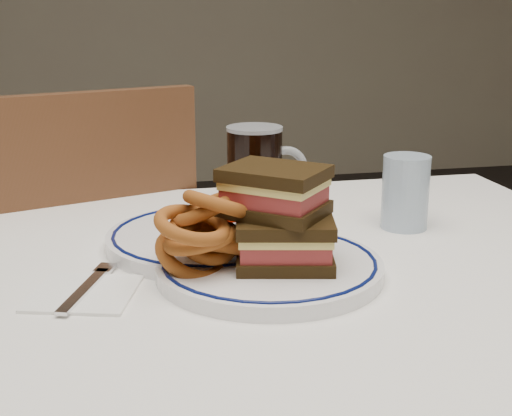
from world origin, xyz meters
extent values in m
cube|color=white|center=(0.00, 0.00, 0.73)|extent=(1.26, 0.86, 0.03)
cylinder|color=#4A2D17|center=(0.54, 0.34, 0.35)|extent=(0.06, 0.06, 0.71)
cube|color=white|center=(0.00, 0.43, 0.65)|extent=(1.26, 0.01, 0.17)
cube|color=#4A2D17|center=(-0.21, 0.58, 0.44)|extent=(0.55, 0.55, 0.04)
cylinder|color=#4A2D17|center=(-0.09, 0.81, 0.21)|extent=(0.04, 0.04, 0.42)
cube|color=#4A2D17|center=(-0.15, 0.39, 0.70)|extent=(0.42, 0.16, 0.48)
cylinder|color=white|center=(0.09, -0.03, 0.76)|extent=(0.29, 0.29, 0.02)
torus|color=#0A134D|center=(0.09, -0.03, 0.77)|extent=(0.27, 0.27, 0.01)
cube|color=black|center=(0.10, -0.05, 0.78)|extent=(0.14, 0.12, 0.02)
cube|color=maroon|center=(0.10, -0.05, 0.80)|extent=(0.13, 0.11, 0.02)
cube|color=#EED66A|center=(0.10, -0.05, 0.81)|extent=(0.13, 0.11, 0.01)
cube|color=black|center=(0.10, -0.05, 0.82)|extent=(0.14, 0.12, 0.02)
cube|color=black|center=(0.09, -0.03, 0.84)|extent=(0.15, 0.15, 0.02)
cube|color=maroon|center=(0.09, -0.03, 0.86)|extent=(0.14, 0.14, 0.02)
cube|color=#EED66A|center=(0.09, -0.03, 0.87)|extent=(0.14, 0.14, 0.01)
cube|color=black|center=(0.09, -0.03, 0.88)|extent=(0.15, 0.15, 0.02)
torus|color=#692F0E|center=(-0.01, -0.02, 0.78)|extent=(0.11, 0.10, 0.09)
torus|color=#692F0E|center=(0.04, -0.02, 0.79)|extent=(0.10, 0.09, 0.07)
torus|color=#692F0E|center=(0.01, -0.02, 0.80)|extent=(0.09, 0.08, 0.06)
torus|color=#692F0E|center=(0.00, -0.03, 0.81)|extent=(0.10, 0.10, 0.04)
torus|color=#692F0E|center=(0.00, -0.03, 0.82)|extent=(0.08, 0.08, 0.04)
torus|color=#692F0E|center=(-0.01, -0.05, 0.83)|extent=(0.10, 0.10, 0.05)
torus|color=#692F0E|center=(0.01, -0.01, 0.84)|extent=(0.09, 0.09, 0.06)
torus|color=#692F0E|center=(0.03, -0.03, 0.85)|extent=(0.10, 0.09, 0.06)
cylinder|color=white|center=(0.06, 0.07, 0.78)|extent=(0.05, 0.05, 0.03)
cylinder|color=#8C0D02|center=(0.06, 0.07, 0.79)|extent=(0.04, 0.04, 0.01)
cylinder|color=black|center=(0.12, 0.22, 0.82)|extent=(0.09, 0.09, 0.15)
cylinder|color=gray|center=(0.12, 0.22, 0.90)|extent=(0.09, 0.09, 0.01)
torus|color=gray|center=(0.18, 0.22, 0.83)|extent=(0.08, 0.01, 0.08)
cylinder|color=#A0B7CF|center=(0.34, 0.12, 0.81)|extent=(0.07, 0.07, 0.11)
cylinder|color=white|center=(0.03, 0.10, 0.76)|extent=(0.30, 0.30, 0.02)
torus|color=#0A134D|center=(0.03, 0.10, 0.77)|extent=(0.28, 0.28, 0.01)
torus|color=#692F0E|center=(0.06, 0.08, 0.78)|extent=(0.10, 0.09, 0.04)
torus|color=#692F0E|center=(0.05, 0.11, 0.79)|extent=(0.09, 0.09, 0.05)
cube|color=white|center=(-0.14, -0.04, 0.75)|extent=(0.15, 0.15, 0.00)
cube|color=silver|center=(-0.14, -0.04, 0.76)|extent=(0.06, 0.13, 0.00)
cube|color=silver|center=(-0.12, 0.02, 0.76)|extent=(0.03, 0.04, 0.00)
camera|label=1|loc=(-0.11, -0.86, 1.08)|focal=50.00mm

